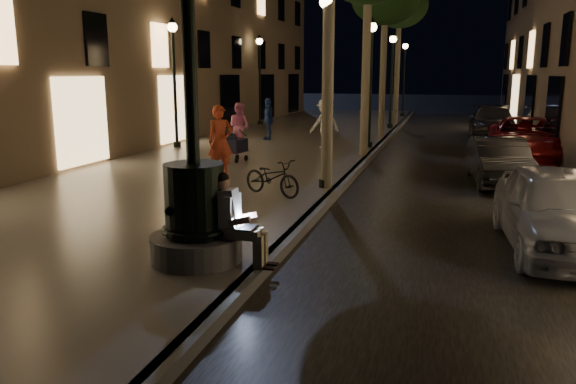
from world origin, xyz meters
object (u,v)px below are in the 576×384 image
(car_second, at_px, (499,162))
(tree_far, at_px, (400,6))
(lamp_left_b, at_px, (174,66))
(car_third, at_px, (525,139))
(lamp_curb_c, at_px, (392,68))
(car_front, at_px, (557,209))
(stroller, at_px, (236,146))
(pedestrian_white, at_px, (325,124))
(lamp_left_c, at_px, (260,68))
(lamp_curb_b, at_px, (371,66))
(pedestrian_red, at_px, (220,142))
(pedestrian_blue, at_px, (268,119))
(lamp_curb_a, at_px, (326,63))
(car_rear, at_px, (492,122))
(lamp_curb_d, at_px, (404,69))
(fountain_lamppost, at_px, (195,196))
(seated_man_laptop, at_px, (233,217))
(pedestrian_pink, at_px, (239,126))

(car_second, bearing_deg, tree_far, 100.36)
(lamp_left_b, relative_size, car_third, 0.89)
(tree_far, bearing_deg, lamp_curb_c, -92.29)
(tree_far, bearing_deg, car_front, -77.54)
(stroller, relative_size, pedestrian_white, 0.56)
(car_front, bearing_deg, lamp_left_c, 118.35)
(stroller, bearing_deg, car_second, 6.99)
(lamp_curb_b, xyz_separation_m, lamp_curb_c, (0.00, 8.00, 0.00))
(pedestrian_red, bearing_deg, pedestrian_blue, 58.82)
(tree_far, distance_m, pedestrian_red, 18.47)
(lamp_left_b, xyz_separation_m, pedestrian_red, (4.08, -5.43, -2.05))
(tree_far, xyz_separation_m, lamp_left_c, (-7.18, -2.00, -3.20))
(tree_far, bearing_deg, lamp_curb_a, -90.25)
(car_front, bearing_deg, car_rear, 86.33)
(pedestrian_blue, bearing_deg, tree_far, 138.96)
(lamp_curb_d, height_order, pedestrian_red, lamp_curb_d)
(lamp_curb_a, bearing_deg, car_rear, 71.20)
(lamp_curb_a, xyz_separation_m, lamp_left_c, (-7.10, 16.00, 0.00))
(lamp_curb_a, relative_size, car_rear, 0.94)
(fountain_lamppost, height_order, lamp_left_c, fountain_lamppost)
(pedestrian_red, bearing_deg, car_third, -1.68)
(stroller, bearing_deg, seated_man_laptop, -57.82)
(seated_man_laptop, relative_size, car_rear, 0.27)
(lamp_curb_c, bearing_deg, lamp_curb_a, -90.00)
(tree_far, distance_m, car_second, 16.98)
(stroller, xyz_separation_m, pedestrian_pink, (-0.91, 2.68, 0.36))
(lamp_left_c, relative_size, car_third, 0.89)
(car_second, height_order, car_rear, car_rear)
(lamp_curb_a, distance_m, lamp_curb_b, 8.00)
(stroller, bearing_deg, car_front, -26.36)
(lamp_curb_a, xyz_separation_m, pedestrian_white, (-1.59, 7.34, -2.12))
(lamp_curb_d, xyz_separation_m, pedestrian_white, (-1.59, -16.66, -2.12))
(car_third, distance_m, pedestrian_white, 7.09)
(lamp_curb_b, bearing_deg, pedestrian_pink, -154.95)
(car_rear, relative_size, pedestrian_blue, 2.88)
(seated_man_laptop, distance_m, pedestrian_blue, 15.85)
(seated_man_laptop, relative_size, lamp_curb_d, 0.29)
(lamp_curb_c, bearing_deg, fountain_lamppost, -91.82)
(car_front, height_order, car_third, car_third)
(lamp_curb_b, bearing_deg, car_second, -51.42)
(tree_far, height_order, lamp_curb_d, tree_far)
(tree_far, bearing_deg, pedestrian_pink, -110.70)
(car_third, height_order, pedestrian_blue, pedestrian_blue)
(seated_man_laptop, height_order, pedestrian_red, pedestrian_red)
(pedestrian_red, bearing_deg, seated_man_laptop, -106.47)
(pedestrian_red, distance_m, pedestrian_blue, 8.78)
(pedestrian_white, bearing_deg, lamp_left_b, -25.07)
(lamp_curb_b, bearing_deg, lamp_curb_d, 90.00)
(seated_man_laptop, height_order, lamp_curb_b, lamp_curb_b)
(lamp_curb_a, xyz_separation_m, stroller, (-3.58, 3.22, -2.52))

